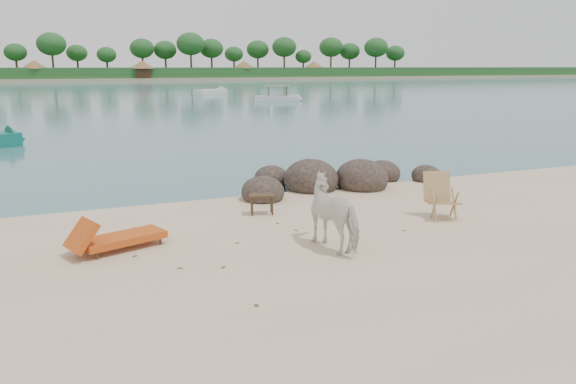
% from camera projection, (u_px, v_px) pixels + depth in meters
% --- Properties ---
extents(water, '(400.00, 400.00, 0.00)m').
position_uv_depth(water, '(78.00, 88.00, 90.42)').
color(water, '#325B65').
rests_on(water, ground).
extents(far_shore, '(420.00, 90.00, 1.40)m').
position_uv_depth(far_shore, '(64.00, 78.00, 162.37)').
color(far_shore, tan).
rests_on(far_shore, ground).
extents(far_scenery, '(420.00, 18.00, 9.50)m').
position_uv_depth(far_scenery, '(67.00, 67.00, 131.74)').
color(far_scenery, '#1E4C1E').
rests_on(far_scenery, ground).
extents(boulders, '(6.38, 2.94, 1.14)m').
position_uv_depth(boulders, '(331.00, 180.00, 15.97)').
color(boulders, '#2B221C').
rests_on(boulders, ground).
extents(cow, '(1.04, 1.71, 1.35)m').
position_uv_depth(cow, '(337.00, 214.00, 10.57)').
color(cow, white).
rests_on(cow, ground).
extents(side_table, '(0.65, 0.51, 0.46)m').
position_uv_depth(side_table, '(262.00, 206.00, 13.04)').
color(side_table, black).
rests_on(side_table, ground).
extents(lounge_chair, '(2.06, 1.28, 0.58)m').
position_uv_depth(lounge_chair, '(123.00, 235.00, 10.56)').
color(lounge_chair, '#C23F16').
rests_on(lounge_chair, ground).
extents(deck_chair, '(0.88, 0.91, 1.03)m').
position_uv_depth(deck_chair, '(445.00, 198.00, 12.58)').
color(deck_chair, tan).
rests_on(deck_chair, ground).
extents(boat_mid, '(5.08, 3.31, 2.50)m').
position_uv_depth(boat_mid, '(278.00, 88.00, 56.71)').
color(boat_mid, silver).
rests_on(boat_mid, water).
extents(boat_far, '(5.73, 5.28, 0.74)m').
position_uv_depth(boat_far, '(211.00, 91.00, 70.00)').
color(boat_far, silver).
rests_on(boat_far, water).
extents(dead_leaves, '(7.41, 5.77, 0.00)m').
position_uv_depth(dead_leaves, '(283.00, 247.00, 10.78)').
color(dead_leaves, brown).
rests_on(dead_leaves, ground).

